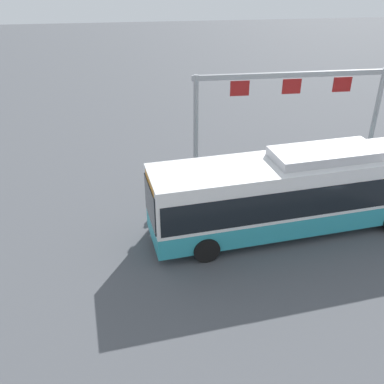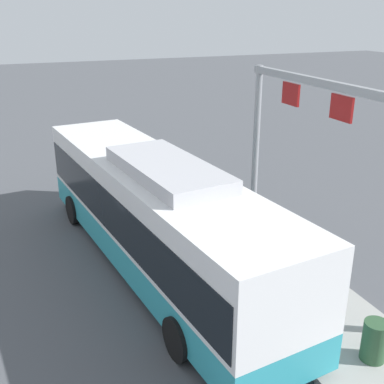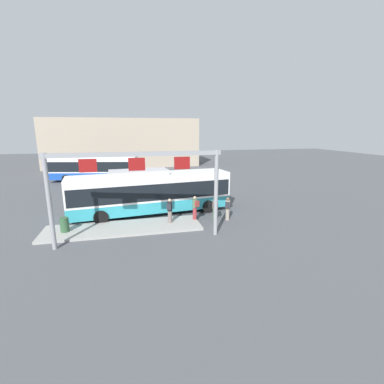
{
  "view_description": "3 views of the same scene",
  "coord_description": "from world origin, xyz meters",
  "px_view_note": "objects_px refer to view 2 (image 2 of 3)",
  "views": [
    {
      "loc": [
        6.28,
        14.45,
        10.18
      ],
      "look_at": [
        4.24,
        -0.52,
        1.73
      ],
      "focal_mm": 40.73,
      "sensor_mm": 36.0,
      "label": 1
    },
    {
      "loc": [
        -11.74,
        3.63,
        7.05
      ],
      "look_at": [
        1.35,
        -1.7,
        1.62
      ],
      "focal_mm": 44.64,
      "sensor_mm": 36.0,
      "label": 2
    },
    {
      "loc": [
        -1.58,
        -20.12,
        6.37
      ],
      "look_at": [
        2.87,
        -1.22,
        1.84
      ],
      "focal_mm": 25.28,
      "sensor_mm": 36.0,
      "label": 3
    }
  ],
  "objects_px": {
    "person_waiting_near": "(186,182)",
    "person_waiting_mid": "(197,191)",
    "person_waiting_far": "(228,208)",
    "bus_main": "(154,210)",
    "trash_bin": "(374,341)",
    "person_boarding": "(180,174)"
  },
  "relations": [
    {
      "from": "person_boarding",
      "to": "person_waiting_mid",
      "type": "bearing_deg",
      "value": 110.74
    },
    {
      "from": "trash_bin",
      "to": "person_boarding",
      "type": "bearing_deg",
      "value": 1.17
    },
    {
      "from": "bus_main",
      "to": "person_waiting_far",
      "type": "height_order",
      "value": "bus_main"
    },
    {
      "from": "person_boarding",
      "to": "person_waiting_near",
      "type": "distance_m",
      "value": 0.92
    },
    {
      "from": "person_boarding",
      "to": "person_waiting_mid",
      "type": "distance_m",
      "value": 2.35
    },
    {
      "from": "person_boarding",
      "to": "person_waiting_far",
      "type": "xyz_separation_m",
      "value": [
        -4.17,
        -0.08,
        0.16
      ]
    },
    {
      "from": "person_waiting_near",
      "to": "trash_bin",
      "type": "bearing_deg",
      "value": 93.3
    },
    {
      "from": "person_waiting_mid",
      "to": "trash_bin",
      "type": "xyz_separation_m",
      "value": [
        -8.43,
        -0.46,
        -0.44
      ]
    },
    {
      "from": "person_boarding",
      "to": "person_waiting_mid",
      "type": "xyz_separation_m",
      "value": [
        -2.33,
        0.24,
        0.16
      ]
    },
    {
      "from": "bus_main",
      "to": "person_waiting_far",
      "type": "relative_size",
      "value": 7.3
    },
    {
      "from": "person_waiting_near",
      "to": "person_boarding",
      "type": "bearing_deg",
      "value": -96.11
    },
    {
      "from": "person_waiting_near",
      "to": "person_waiting_mid",
      "type": "xyz_separation_m",
      "value": [
        -1.42,
        0.12,
        0.16
      ]
    },
    {
      "from": "person_waiting_mid",
      "to": "person_waiting_far",
      "type": "distance_m",
      "value": 1.86
    },
    {
      "from": "person_waiting_far",
      "to": "bus_main",
      "type": "bearing_deg",
      "value": 37.8
    },
    {
      "from": "person_waiting_far",
      "to": "person_boarding",
      "type": "bearing_deg",
      "value": -69.97
    },
    {
      "from": "person_waiting_mid",
      "to": "trash_bin",
      "type": "relative_size",
      "value": 1.86
    },
    {
      "from": "person_waiting_far",
      "to": "trash_bin",
      "type": "xyz_separation_m",
      "value": [
        -6.59,
        -0.14,
        -0.44
      ]
    },
    {
      "from": "person_waiting_near",
      "to": "person_waiting_far",
      "type": "xyz_separation_m",
      "value": [
        -3.25,
        -0.2,
        0.16
      ]
    },
    {
      "from": "person_waiting_mid",
      "to": "person_waiting_far",
      "type": "bearing_deg",
      "value": 76.88
    },
    {
      "from": "person_waiting_near",
      "to": "trash_bin",
      "type": "relative_size",
      "value": 1.86
    },
    {
      "from": "person_waiting_near",
      "to": "person_waiting_mid",
      "type": "height_order",
      "value": "person_waiting_mid"
    },
    {
      "from": "person_waiting_mid",
      "to": "bus_main",
      "type": "bearing_deg",
      "value": 25.37
    }
  ]
}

